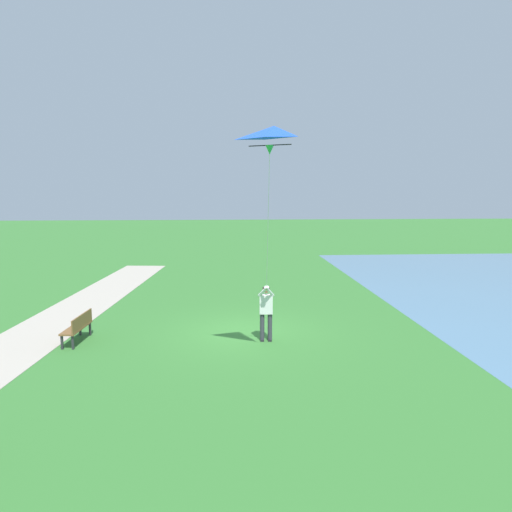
% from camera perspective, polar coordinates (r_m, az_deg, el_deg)
% --- Properties ---
extents(ground_plane, '(120.00, 120.00, 0.00)m').
position_cam_1_polar(ground_plane, '(15.41, -1.67, -9.38)').
color(ground_plane, '#33702D').
extents(person_kite_flyer, '(0.52, 0.62, 1.83)m').
position_cam_1_polar(person_kite_flyer, '(14.30, 1.25, -6.41)').
color(person_kite_flyer, '#232328').
rests_on(person_kite_flyer, ground).
extents(flying_kite, '(1.29, 2.52, 4.31)m').
position_cam_1_polar(flying_kite, '(11.54, 2.12, 13.78)').
color(flying_kite, blue).
extents(park_bench_near_walkway, '(0.57, 1.53, 0.88)m').
position_cam_1_polar(park_bench_near_walkway, '(15.32, -21.04, -8.04)').
color(park_bench_near_walkway, brown).
rests_on(park_bench_near_walkway, ground).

